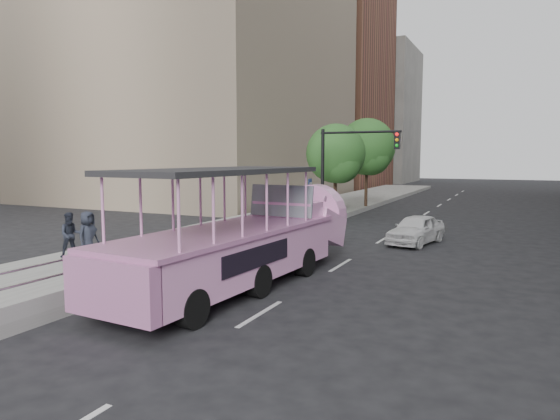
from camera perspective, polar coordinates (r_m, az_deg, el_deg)
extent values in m
plane|color=black|center=(14.34, -2.08, -9.04)|extent=(160.00, 160.00, 0.00)
cube|color=#A4A59F|center=(25.63, -3.13, -2.00)|extent=(5.50, 80.00, 0.30)
cube|color=#A0A09B|center=(17.47, -8.16, -4.74)|extent=(0.24, 30.00, 0.36)
cylinder|color=#BCBCC1|center=(12.92, -23.19, -6.61)|extent=(0.07, 0.07, 0.70)
cylinder|color=#BCBCC1|center=(14.28, -17.14, -5.21)|extent=(0.07, 0.07, 0.70)
cylinder|color=#BCBCC1|center=(15.78, -12.22, -4.02)|extent=(0.07, 0.07, 0.70)
cylinder|color=#BCBCC1|center=(17.38, -8.18, -3.03)|extent=(0.07, 0.07, 0.70)
cylinder|color=#BCBCC1|center=(19.06, -4.85, -2.19)|extent=(0.07, 0.07, 0.70)
cylinder|color=#BCBCC1|center=(20.79, -2.06, -1.48)|extent=(0.07, 0.07, 0.70)
cylinder|color=#BCBCC1|center=(22.57, 0.29, -0.88)|extent=(0.07, 0.07, 0.70)
cylinder|color=#BCBCC1|center=(24.38, 2.29, -0.37)|extent=(0.07, 0.07, 0.70)
cylinder|color=#BCBCC1|center=(26.22, 4.01, 0.07)|extent=(0.07, 0.07, 0.70)
cylinder|color=#BCBCC1|center=(17.38, -8.18, -3.03)|extent=(0.06, 22.00, 0.06)
cylinder|color=#BCBCC1|center=(17.33, -8.20, -1.95)|extent=(0.06, 22.00, 0.06)
cylinder|color=black|center=(12.70, -17.82, -9.24)|extent=(0.40, 0.91, 0.89)
cylinder|color=black|center=(11.26, -10.06, -11.02)|extent=(0.40, 0.91, 0.89)
cylinder|color=black|center=(14.67, -9.82, -6.98)|extent=(0.40, 0.91, 0.89)
cylinder|color=black|center=(13.44, -2.48, -8.11)|extent=(0.40, 0.91, 0.89)
cylinder|color=black|center=(16.87, -3.85, -5.20)|extent=(0.40, 0.91, 0.89)
cylinder|color=black|center=(15.81, 2.83, -5.95)|extent=(0.40, 0.91, 0.89)
cube|color=#DB8BC5|center=(14.06, -5.87, -5.12)|extent=(2.99, 8.28, 1.24)
cube|color=#DB8BC5|center=(18.08, 2.82, -1.80)|extent=(2.56, 2.26, 1.55)
cylinder|color=#DB8BC5|center=(18.79, 3.96, -0.60)|extent=(2.37, 0.84, 2.33)
cube|color=#AC6499|center=(10.97, -18.76, -8.61)|extent=(2.50, 0.50, 1.24)
cube|color=#AC6499|center=(13.95, -5.90, -2.37)|extent=(3.13, 8.58, 0.12)
cube|color=black|center=(13.48, -6.95, 4.44)|extent=(3.04, 6.70, 0.14)
cube|color=#939FAE|center=(16.43, 0.14, 1.06)|extent=(2.29, 0.35, 1.04)
cube|color=#DB8BC5|center=(16.85, 0.88, 0.16)|extent=(2.24, 1.13, 0.50)
imported|color=silver|center=(22.34, 15.27, -2.14)|extent=(2.24, 3.94, 1.27)
imported|color=#212530|center=(18.62, -22.80, -2.63)|extent=(0.92, 0.96, 1.56)
imported|color=#212530|center=(17.69, -21.10, -2.81)|extent=(0.59, 0.85, 1.67)
cylinder|color=black|center=(24.15, 3.45, 0.09)|extent=(0.08, 0.08, 2.47)
cube|color=navy|center=(24.07, 3.46, 2.55)|extent=(0.10, 0.61, 0.89)
cube|color=silver|center=(24.06, 3.53, 2.55)|extent=(0.06, 0.39, 0.54)
cylinder|color=black|center=(26.49, 4.88, 3.57)|extent=(0.18, 0.18, 5.20)
cylinder|color=black|center=(25.86, 9.13, 8.78)|extent=(4.20, 0.12, 0.12)
cube|color=black|center=(25.37, 13.27, 7.73)|extent=(0.28, 0.22, 0.85)
sphere|color=red|center=(25.25, 13.22, 8.42)|extent=(0.16, 0.16, 0.16)
cylinder|color=#342418|center=(30.01, 6.32, 1.82)|extent=(0.22, 0.22, 3.08)
sphere|color=#2B5B24|center=(29.93, 6.38, 6.44)|extent=(3.52, 3.52, 3.52)
sphere|color=#2B5B24|center=(29.52, 6.91, 5.37)|extent=(2.42, 2.42, 2.42)
cylinder|color=#342418|center=(35.65, 9.81, 2.75)|extent=(0.22, 0.22, 3.47)
sphere|color=#2B5B24|center=(35.60, 9.89, 7.13)|extent=(3.97, 3.97, 3.97)
sphere|color=#2B5B24|center=(35.20, 10.37, 6.13)|extent=(2.73, 2.73, 2.73)
cube|color=brown|center=(65.69, 3.51, 14.14)|extent=(18.00, 16.00, 26.00)
cube|color=gray|center=(79.74, 9.24, 10.47)|extent=(16.00, 14.00, 20.00)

